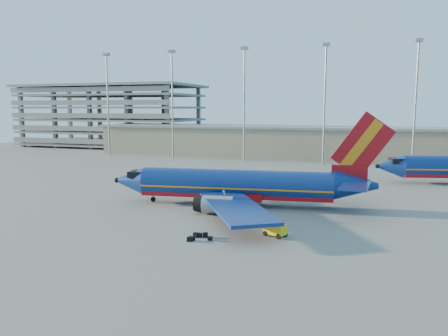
{
  "coord_description": "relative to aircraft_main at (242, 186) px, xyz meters",
  "views": [
    {
      "loc": [
        25.81,
        -61.5,
        13.56
      ],
      "look_at": [
        3.77,
        3.94,
        4.0
      ],
      "focal_mm": 35.0,
      "sensor_mm": 36.0,
      "label": 1
    }
  ],
  "objects": [
    {
      "name": "ground",
      "position": [
        -9.13,
        4.08,
        -2.81
      ],
      "size": [
        220.0,
        220.0,
        0.0
      ],
      "primitive_type": "plane",
      "color": "slate",
      "rests_on": "ground"
    },
    {
      "name": "terminal_building",
      "position": [
        0.87,
        62.08,
        1.51
      ],
      "size": [
        122.0,
        16.0,
        8.5
      ],
      "color": "gray",
      "rests_on": "ground"
    },
    {
      "name": "luggage_pile",
      "position": [
        0.1,
        -16.59,
        -2.57
      ],
      "size": [
        2.45,
        2.36,
        0.52
      ],
      "color": "black",
      "rests_on": "ground"
    },
    {
      "name": "parking_garage",
      "position": [
        -71.13,
        78.13,
        8.92
      ],
      "size": [
        62.0,
        32.0,
        21.4
      ],
      "color": "slate",
      "rests_on": "ground"
    },
    {
      "name": "baggage_tug",
      "position": [
        7.5,
        -13.08,
        -1.95
      ],
      "size": [
        2.66,
        2.22,
        1.65
      ],
      "rotation": [
        0.0,
        0.0,
        -0.44
      ],
      "color": "yellow",
      "rests_on": "ground"
    },
    {
      "name": "aircraft_main",
      "position": [
        0.0,
        0.0,
        0.0
      ],
      "size": [
        38.69,
        36.99,
        13.14
      ],
      "rotation": [
        0.0,
        0.0,
        0.14
      ],
      "color": "navy",
      "rests_on": "ground"
    },
    {
      "name": "light_mast_row",
      "position": [
        -4.13,
        50.08,
        14.75
      ],
      "size": [
        101.6,
        1.6,
        28.65
      ],
      "color": "gray",
      "rests_on": "ground"
    }
  ]
}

